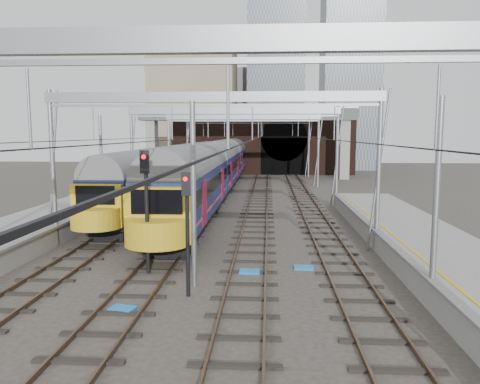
# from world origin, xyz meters

# --- Properties ---
(ground) EXTENTS (160.00, 160.00, 0.00)m
(ground) POSITION_xyz_m (0.00, 0.00, 0.00)
(ground) COLOR #38332D
(ground) RESTS_ON ground
(tracks) EXTENTS (14.40, 80.00, 0.22)m
(tracks) POSITION_xyz_m (0.00, 15.00, 0.02)
(tracks) COLOR #4C3828
(tracks) RESTS_ON ground
(overhead_line) EXTENTS (16.80, 80.00, 8.00)m
(overhead_line) POSITION_xyz_m (0.00, 21.49, 6.57)
(overhead_line) COLOR gray
(overhead_line) RESTS_ON ground
(retaining_wall) EXTENTS (28.00, 2.75, 9.00)m
(retaining_wall) POSITION_xyz_m (1.40, 51.93, 4.33)
(retaining_wall) COLOR black
(retaining_wall) RESTS_ON ground
(overbridge) EXTENTS (28.00, 3.00, 9.25)m
(overbridge) POSITION_xyz_m (0.00, 46.00, 7.27)
(overbridge) COLOR gray
(overbridge) RESTS_ON ground
(city_skyline) EXTENTS (37.50, 27.50, 60.00)m
(city_skyline) POSITION_xyz_m (2.73, 70.48, 17.09)
(city_skyline) COLOR tan
(city_skyline) RESTS_ON ground
(train_main) EXTENTS (3.05, 70.50, 5.17)m
(train_main) POSITION_xyz_m (-2.00, 39.73, 2.64)
(train_main) COLOR black
(train_main) RESTS_ON ground
(train_second) EXTENTS (2.75, 47.71, 4.75)m
(train_second) POSITION_xyz_m (-6.00, 31.74, 2.46)
(train_second) COLOR black
(train_second) RESTS_ON ground
(signal_near_left) EXTENTS (0.38, 0.48, 5.14)m
(signal_near_left) POSITION_xyz_m (-2.19, 3.47, 3.22)
(signal_near_left) COLOR black
(signal_near_left) RESTS_ON ground
(signal_near_centre) EXTENTS (0.35, 0.45, 4.49)m
(signal_near_centre) POSITION_xyz_m (-0.04, 0.79, 2.86)
(signal_near_centre) COLOR black
(signal_near_centre) RESTS_ON ground
(equip_cover_a) EXTENTS (0.94, 0.76, 0.10)m
(equip_cover_a) POSITION_xyz_m (-1.99, -0.62, 0.05)
(equip_cover_a) COLOR blue
(equip_cover_a) RESTS_ON ground
(equip_cover_b) EXTENTS (0.87, 0.63, 0.10)m
(equip_cover_b) POSITION_xyz_m (2.05, 3.85, 0.05)
(equip_cover_b) COLOR blue
(equip_cover_b) RESTS_ON ground
(equip_cover_c) EXTENTS (0.84, 0.60, 0.10)m
(equip_cover_c) POSITION_xyz_m (4.36, 4.56, 0.05)
(equip_cover_c) COLOR blue
(equip_cover_c) RESTS_ON ground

